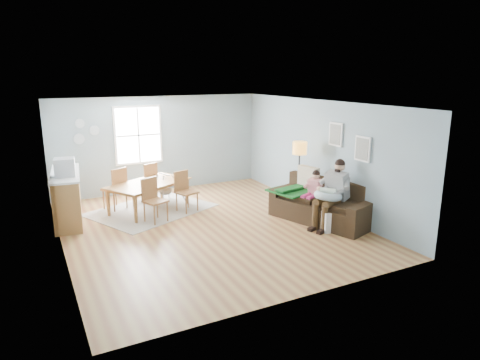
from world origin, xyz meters
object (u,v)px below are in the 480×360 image
dining_table (151,196)px  chair_ne (148,179)px  sofa (323,207)px  floor_lamp (300,154)px  toddler (313,187)px  chair_se (184,188)px  baby_swing (165,190)px  monitor (64,167)px  chair_sw (153,197)px  storage_cube (330,221)px  counter (67,196)px  chair_nw (117,186)px  father (333,191)px

dining_table → chair_ne: 0.88m
sofa → floor_lamp: 1.46m
toddler → chair_se: (-2.42, 1.98, -0.22)m
baby_swing → monitor: bearing=-164.9°
sofa → monitor: bearing=156.6°
chair_sw → sofa: bearing=-26.8°
dining_table → baby_swing: (0.49, 0.35, 0.01)m
storage_cube → counter: size_ratio=0.22×
dining_table → chair_sw: chair_sw is taller
dining_table → baby_swing: bearing=5.4°
chair_nw → counter: 1.23m
monitor → chair_se: bearing=-2.3°
monitor → counter: bearing=86.1°
storage_cube → chair_nw: 5.22m
storage_cube → chair_sw: bearing=144.0°
sofa → baby_swing: bearing=134.0°
dining_table → chair_sw: bearing=-131.4°
floor_lamp → chair_nw: size_ratio=1.59×
toddler → floor_lamp: floor_lamp is taller
father → chair_nw: bearing=140.0°
dining_table → floor_lamp: bearing=-55.5°
chair_se → counter: bearing=169.3°
monitor → sofa: bearing=-23.4°
dining_table → storage_cube: bearing=-75.7°
chair_nw → monitor: (-1.21, -0.72, 0.73)m
monitor → chair_sw: bearing=-16.3°
father → monitor: 5.86m
sofa → chair_se: (-2.57, 2.16, 0.24)m
father → chair_sw: (-3.44, 2.12, -0.22)m
floor_lamp → chair_sw: 3.65m
storage_cube → chair_se: (-2.32, 2.75, 0.35)m
sofa → counter: (-5.21, 2.66, 0.25)m
storage_cube → floor_lamp: bearing=81.0°
chair_se → chair_nw: chair_nw is taller
chair_nw → counter: bearing=-164.4°
dining_table → chair_sw: 0.87m
chair_nw → baby_swing: bearing=-3.2°
floor_lamp → baby_swing: 3.58m
father → storage_cube: bearing=-133.8°
dining_table → chair_nw: bearing=120.5°
monitor → baby_swing: bearing=15.1°
chair_nw → dining_table: bearing=-29.8°
storage_cube → monitor: monitor is taller
toddler → chair_sw: (-3.33, 1.57, -0.21)m
chair_sw → baby_swing: size_ratio=1.01×
counter → monitor: bearing=-93.9°
dining_table → chair_nw: chair_nw is taller
father → counter: father is taller
father → chair_ne: (-3.10, 3.76, -0.20)m
father → toddler: size_ratio=1.64×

